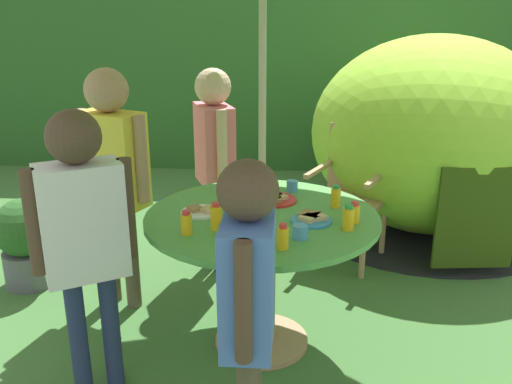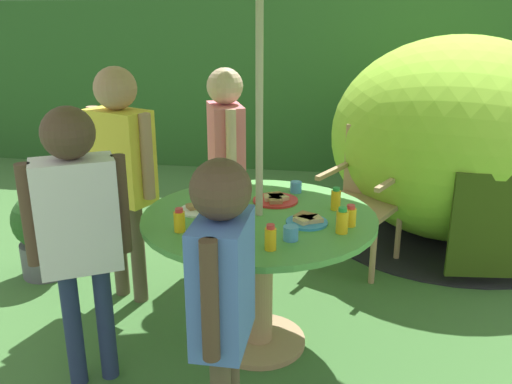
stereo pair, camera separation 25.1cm
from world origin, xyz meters
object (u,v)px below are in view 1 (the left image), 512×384
at_px(child_in_blue_shirt, 248,283).
at_px(juice_bottle_far_right, 216,217).
at_px(wooden_chair, 352,187).
at_px(cup_far, 300,232).
at_px(child_in_yellow_shirt, 112,160).
at_px(juice_bottle_mid_right, 186,223).
at_px(garden_table, 262,249).
at_px(plate_front_edge, 202,211).
at_px(cup_near, 292,186).
at_px(plate_far_left, 311,219).
at_px(juice_bottle_near_right, 336,197).
at_px(dome_tent, 431,135).
at_px(snack_bowl, 243,230).
at_px(potted_plant, 26,240).
at_px(child_in_pink_shirt, 214,145).
at_px(juice_bottle_near_left, 283,237).
at_px(juice_bottle_center_front, 348,218).
at_px(juice_bottle_mid_left, 354,213).
at_px(child_in_white_shirt, 83,222).
at_px(plate_center_back, 274,199).

xyz_separation_m(child_in_blue_shirt, juice_bottle_far_right, (-0.19, 0.61, 0.01)).
height_order(wooden_chair, cup_far, wooden_chair).
xyz_separation_m(child_in_yellow_shirt, juice_bottle_mid_right, (0.53, -0.63, -0.11)).
xyz_separation_m(garden_table, plate_front_edge, (-0.30, 0.00, 0.20)).
height_order(child_in_blue_shirt, cup_near, child_in_blue_shirt).
xyz_separation_m(plate_far_left, juice_bottle_near_right, (0.13, 0.21, 0.04)).
xyz_separation_m(dome_tent, snack_bowl, (-1.32, -2.09, 0.01)).
bearing_deg(wooden_chair, cup_near, -92.21).
bearing_deg(child_in_yellow_shirt, cup_far, -8.87).
xyz_separation_m(dome_tent, juice_bottle_far_right, (-1.45, -2.00, 0.04)).
bearing_deg(potted_plant, juice_bottle_near_right, -12.98).
relative_size(potted_plant, snack_bowl, 3.89).
height_order(snack_bowl, juice_bottle_mid_right, juice_bottle_mid_right).
height_order(child_in_pink_shirt, juice_bottle_far_right, child_in_pink_shirt).
height_order(garden_table, juice_bottle_near_left, juice_bottle_near_left).
bearing_deg(juice_bottle_center_front, juice_bottle_mid_left, 67.79).
xyz_separation_m(child_in_yellow_shirt, juice_bottle_far_right, (0.66, -0.57, -0.10)).
height_order(garden_table, wooden_chair, wooden_chair).
bearing_deg(juice_bottle_near_right, child_in_blue_shirt, -111.72).
bearing_deg(juice_bottle_near_right, garden_table, -160.47).
bearing_deg(garden_table, child_in_pink_shirt, 111.78).
bearing_deg(garden_table, child_in_white_shirt, -150.32).
distance_m(dome_tent, juice_bottle_far_right, 2.47).
distance_m(wooden_chair, child_in_blue_shirt, 2.07).
relative_size(wooden_chair, cup_near, 14.78).
xyz_separation_m(juice_bottle_near_left, juice_bottle_mid_left, (0.33, 0.32, -0.00)).
height_order(dome_tent, child_in_white_shirt, dome_tent).
distance_m(wooden_chair, juice_bottle_near_left, 1.64).
bearing_deg(wooden_chair, juice_bottle_center_front, -70.76).
bearing_deg(child_in_yellow_shirt, juice_bottle_near_left, -15.21).
bearing_deg(garden_table, juice_bottle_mid_right, -140.81).
bearing_deg(wooden_chair, juice_bottle_mid_right, -95.94).
bearing_deg(garden_table, potted_plant, 159.60).
bearing_deg(plate_center_back, garden_table, -105.19).
height_order(garden_table, plate_front_edge, plate_front_edge).
height_order(potted_plant, child_in_pink_shirt, child_in_pink_shirt).
relative_size(dome_tent, juice_bottle_near_right, 18.54).
bearing_deg(child_in_white_shirt, snack_bowl, -18.83).
height_order(wooden_chair, child_in_pink_shirt, child_in_pink_shirt).
bearing_deg(garden_table, cup_far, -57.14).
height_order(juice_bottle_near_left, juice_bottle_near_right, juice_bottle_near_right).
xyz_separation_m(snack_bowl, juice_bottle_near_right, (0.44, 0.43, 0.02)).
height_order(juice_bottle_near_left, juice_bottle_mid_right, juice_bottle_near_left).
bearing_deg(dome_tent, wooden_chair, -142.13).
xyz_separation_m(child_in_pink_shirt, juice_bottle_near_left, (0.47, -1.29, -0.08)).
height_order(garden_table, child_in_blue_shirt, child_in_blue_shirt).
height_order(plate_front_edge, cup_far, cup_far).
height_order(plate_front_edge, juice_bottle_mid_right, juice_bottle_mid_right).
relative_size(potted_plant, child_in_pink_shirt, 0.43).
bearing_deg(juice_bottle_mid_left, juice_bottle_near_left, -135.91).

